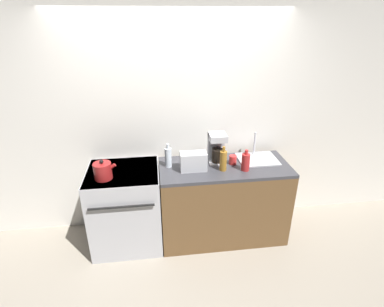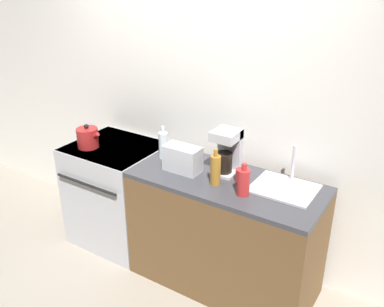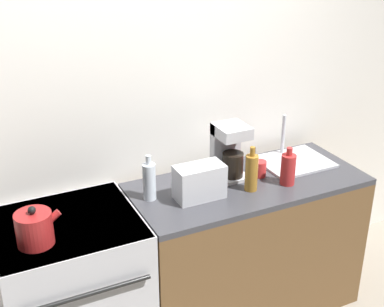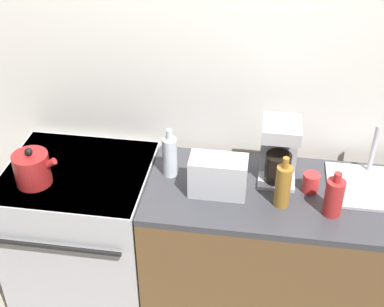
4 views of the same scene
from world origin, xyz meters
name	(u,v)px [view 2 (image 2 of 4)]	position (x,y,z in m)	size (l,w,h in m)	color
ground_plane	(149,280)	(0.00, 0.00, 0.00)	(12.00, 12.00, 0.00)	gray
wall_back	(197,104)	(0.00, 0.72, 1.30)	(8.00, 0.05, 2.60)	silver
stove	(118,192)	(-0.59, 0.33, 0.47)	(0.76, 0.71, 0.93)	#B7B7BC
counter_block	(225,233)	(0.51, 0.32, 0.46)	(1.42, 0.63, 0.93)	brown
kettle	(88,138)	(-0.76, 0.21, 1.01)	(0.23, 0.18, 0.21)	maroon
toaster	(183,159)	(0.16, 0.27, 1.02)	(0.28, 0.15, 0.20)	#BCBCC1
coffee_maker	(227,150)	(0.44, 0.44, 1.10)	(0.18, 0.20, 0.34)	#B7B7BC
sink_tray	(285,187)	(0.91, 0.42, 0.94)	(0.43, 0.36, 0.28)	#B7B7BC
bottle_amber	(215,170)	(0.47, 0.22, 1.04)	(0.07, 0.07, 0.27)	#9E6B23
bottle_red	(243,182)	(0.70, 0.19, 1.02)	(0.09, 0.09, 0.23)	#B72828
bottle_clear	(163,145)	(-0.10, 0.38, 1.04)	(0.07, 0.07, 0.27)	silver
cup_red	(241,175)	(0.61, 0.35, 0.97)	(0.08, 0.08, 0.10)	red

